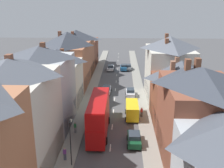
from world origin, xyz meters
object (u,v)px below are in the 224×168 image
car_parked_left_a (130,93)px  pedestrian_far_left (142,112)px  car_parked_left_b (111,68)px  delivery_van (132,110)px  car_mid_black (106,89)px  pedestrian_mid_right (75,127)px  car_parked_right_a (128,67)px  car_near_silver (124,67)px  street_lamp (71,140)px  pedestrian_mid_left (65,153)px  car_near_blue (134,138)px  double_decker_bus_lead (99,115)px

car_parked_left_a → pedestrian_far_left: (1.56, -9.95, 0.18)m
car_parked_left_b → delivery_van: size_ratio=0.83×
car_mid_black → pedestrian_mid_right: (-3.38, -17.94, 0.23)m
car_parked_left_a → delivery_van: (0.00, -9.95, 0.49)m
car_parked_right_a → pedestrian_far_left: bearing=-87.2°
car_near_silver → street_lamp: size_ratio=0.80×
car_parked_right_a → street_lamp: bearing=-99.1°
car_mid_black → car_parked_left_b: size_ratio=0.96×
car_mid_black → pedestrian_mid_right: bearing=-100.7°
pedestrian_mid_left → car_near_blue: bearing=26.9°
car_near_blue → delivery_van: delivery_van is taller
double_decker_bus_lead → delivery_van: 7.69m
pedestrian_mid_left → street_lamp: 2.54m
car_mid_black → pedestrian_far_left: bearing=-61.6°
car_parked_left_b → pedestrian_mid_left: pedestrian_mid_left is taller
pedestrian_mid_right → pedestrian_far_left: same height
car_near_silver → car_mid_black: size_ratio=1.06×
double_decker_bus_lead → car_parked_right_a: double_decker_bus_lead is taller
car_parked_left_a → car_parked_right_a: size_ratio=0.94×
car_mid_black → car_parked_left_b: car_mid_black is taller
car_near_blue → delivery_van: bearing=90.0°
delivery_van → pedestrian_mid_left: delivery_van is taller
car_mid_black → car_near_silver: bearing=79.6°
car_near_silver → car_parked_left_a: car_near_silver is taller
car_parked_left_a → car_mid_black: size_ratio=0.98×
car_parked_right_a → pedestrian_far_left: size_ratio=2.67×
street_lamp → car_near_blue: bearing=34.4°
car_mid_black → pedestrian_mid_left: (-3.40, -24.75, 0.23)m
street_lamp → pedestrian_mid_right: bearing=97.0°
car_parked_right_a → street_lamp: 46.39m
car_near_silver → pedestrian_mid_right: bearing=-100.5°
car_near_silver → car_parked_right_a: bearing=21.7°
car_near_silver → pedestrian_far_left: size_ratio=2.72×
car_near_silver → car_parked_left_b: (-3.60, -0.40, -0.06)m
delivery_van → street_lamp: street_lamp is taller
delivery_van → car_parked_left_b: bearing=98.9°
delivery_van → street_lamp: bearing=-118.3°
double_decker_bus_lead → car_parked_right_a: size_ratio=2.51×
car_near_blue → pedestrian_far_left: pedestrian_far_left is taller
pedestrian_mid_right → street_lamp: 8.00m
car_parked_left_b → pedestrian_far_left: 31.86m
car_near_blue → pedestrian_mid_left: bearing=-153.1°
car_near_blue → car_mid_black: (-4.90, 20.54, -0.04)m
pedestrian_mid_left → pedestrian_mid_right: same height
car_near_blue → car_parked_right_a: bearing=90.0°
car_parked_right_a → pedestrian_far_left: (1.56, -32.11, 0.24)m
car_parked_left_a → delivery_van: 9.97m
double_decker_bus_lead → pedestrian_mid_right: (-3.37, -0.27, -1.78)m
car_near_silver → street_lamp: bearing=-97.6°
car_parked_left_b → delivery_van: bearing=-81.1°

